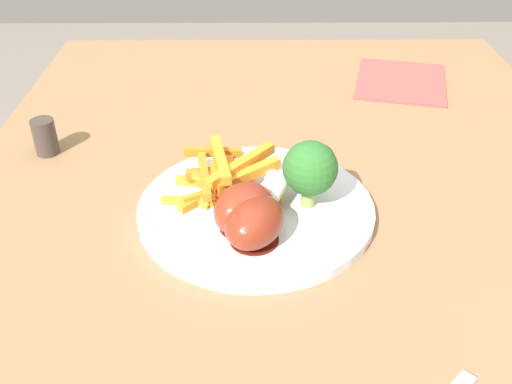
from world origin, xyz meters
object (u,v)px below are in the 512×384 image
Objects in this scene: dining_table at (292,283)px; pepper_shaker at (45,137)px; dinner_plate at (256,211)px; broccoli_floret_front at (308,168)px; chicken_drumstick_far at (248,206)px; carrot_fries_pile at (224,178)px; chicken_drumstick_near at (242,207)px; chicken_drumstick_extra at (256,220)px.

dining_table is 0.37m from pepper_shaker.
dinner_plate is 0.08m from broccoli_floret_front.
dinner_plate is (0.00, -0.04, 0.11)m from dining_table.
chicken_drumstick_far is at bearing 56.28° from pepper_shaker.
chicken_drumstick_far reaches higher than carrot_fries_pile.
broccoli_floret_front is at bearing 95.63° from dinner_plate.
dinner_plate is at bearing 166.43° from chicken_drumstick_far.
chicken_drumstick_far is 2.48× the size of pepper_shaker.
dining_table is 0.17m from broccoli_floret_front.
dinner_plate is 2.33× the size of chicken_drumstick_near.
broccoli_floret_front is 0.08m from chicken_drumstick_near.
carrot_fries_pile reaches higher than dinner_plate.
broccoli_floret_front is 0.57× the size of carrot_fries_pile.
dinner_plate is at bearing 55.74° from carrot_fries_pile.
chicken_drumstick_near and chicken_drumstick_far have the same top height.
pepper_shaker is at bearing -117.68° from dinner_plate.
chicken_drumstick_extra is at bearing 24.22° from carrot_fries_pile.
broccoli_floret_front is at bearing 78.35° from carrot_fries_pile.
dinner_plate is at bearing -84.37° from broccoli_floret_front.
carrot_fries_pile is 0.06m from chicken_drumstick_near.
dinner_plate is 0.05m from chicken_drumstick_near.
broccoli_floret_front reaches higher than dinner_plate.
dinner_plate is 0.31m from pepper_shaker.
chicken_drumstick_extra is (0.02, 0.01, -0.00)m from chicken_drumstick_near.
dining_table is 23.99× the size of pepper_shaker.
pepper_shaker is (-0.12, -0.24, -0.01)m from carrot_fries_pile.
chicken_drumstick_near reaches higher than dining_table.
chicken_drumstick_far reaches higher than dining_table.
chicken_drumstick_near reaches higher than chicken_drumstick_extra.
broccoli_floret_front is (-0.01, 0.06, 0.05)m from dinner_plate.
chicken_drumstick_near is (0.04, -0.06, 0.14)m from dining_table.
dining_table is 8.42× the size of carrot_fries_pile.
dining_table is 0.16m from chicken_drumstick_extra.
dinner_plate is 1.93× the size of carrot_fries_pile.
carrot_fries_pile is (-0.02, -0.09, -0.02)m from broccoli_floret_front.
pepper_shaker is (-0.20, -0.27, -0.01)m from chicken_drumstick_extra.
dining_table is 0.12m from dinner_plate.
dinner_plate is 2.22× the size of chicken_drumstick_far.
pepper_shaker is (-0.18, -0.26, -0.01)m from chicken_drumstick_far.
dinner_plate is 0.05m from carrot_fries_pile.
dining_table is 9.67× the size of chicken_drumstick_far.
broccoli_floret_front reaches higher than dining_table.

